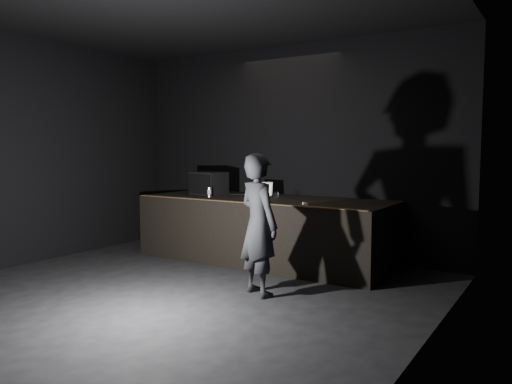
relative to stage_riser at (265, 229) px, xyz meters
The scene contains 11 objects.
ground 2.78m from the stage_riser, 90.00° to the right, with size 7.00×7.00×0.00m, color black.
room_walls 3.13m from the stage_riser, 90.00° to the right, with size 6.10×7.10×3.52m.
stage_riser is the anchor object (origin of this frame).
riser_lip 0.87m from the stage_riser, 90.00° to the right, with size 3.92×0.10×0.01m, color brown.
stage_monitor 1.32m from the stage_riser, behind, with size 0.64×0.52×0.38m.
cable 0.88m from the stage_riser, 163.26° to the left, with size 0.02×0.02×1.03m, color black.
laptop 0.62m from the stage_riser, 135.83° to the left, with size 0.42×0.39×0.23m.
beer_can 1.09m from the stage_riser, 158.75° to the right, with size 0.07×0.07×0.16m.
plastic_cup 0.58m from the stage_riser, ahead, with size 0.08×0.08×0.10m, color white.
wii_remote 1.20m from the stage_riser, 28.14° to the right, with size 0.04×0.17×0.03m, color white.
person 1.89m from the stage_riser, 61.14° to the right, with size 0.63×0.41×1.72m, color black.
Camera 1 is at (4.06, -3.96, 1.78)m, focal length 35.00 mm.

